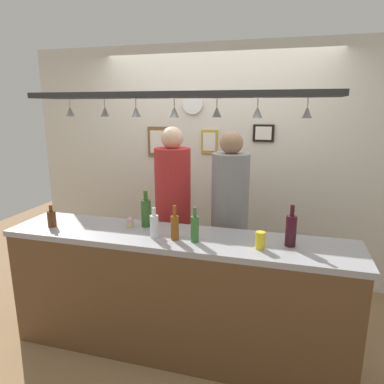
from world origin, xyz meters
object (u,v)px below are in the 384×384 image
bottle_champagne_green (146,212)px  bottle_wine_dark_red (291,230)px  picture_frame_crest (209,142)px  drink_can (260,240)px  person_left_red_shirt (173,200)px  bottle_beer_brown_stubby (52,218)px  bottle_soda_clear (154,226)px  wall_clock (193,104)px  bottle_beer_amber_tall (175,227)px  person_middle_grey_shirt (230,207)px  bottle_beer_green_import (195,228)px  cupcake (130,222)px  picture_frame_upper_small (263,133)px  picture_frame_caricature (159,142)px

bottle_champagne_green → bottle_wine_dark_red: size_ratio=1.00×
picture_frame_crest → drink_can: bearing=-64.6°
person_left_red_shirt → bottle_beer_brown_stubby: person_left_red_shirt is taller
bottle_soda_clear → wall_clock: 1.73m
bottle_beer_brown_stubby → bottle_champagne_green: (0.74, 0.22, 0.05)m
bottle_beer_amber_tall → bottle_wine_dark_red: bearing=7.2°
bottle_beer_brown_stubby → bottle_wine_dark_red: size_ratio=0.60×
bottle_beer_brown_stubby → person_middle_grey_shirt: bearing=29.5°
bottle_champagne_green → bottle_beer_green_import: (0.47, -0.22, -0.01)m
wall_clock → drink_can: bearing=-58.9°
person_left_red_shirt → bottle_beer_green_import: (0.42, -0.75, 0.02)m
bottle_wine_dark_red → cupcake: bearing=176.6°
bottle_beer_amber_tall → bottle_soda_clear: bearing=-179.9°
bottle_beer_brown_stubby → picture_frame_crest: 1.84m
bottle_beer_green_import → cupcake: (-0.60, 0.18, -0.07)m
bottle_beer_brown_stubby → drink_can: 1.67m
person_left_red_shirt → bottle_beer_brown_stubby: bearing=-136.1°
bottle_champagne_green → picture_frame_upper_small: size_ratio=1.36×
person_left_red_shirt → bottle_soda_clear: 0.76m
bottle_champagne_green → bottle_beer_green_import: bottle_champagne_green is taller
bottle_beer_brown_stubby → picture_frame_crest: bearing=56.9°
bottle_champagne_green → picture_frame_caricature: size_ratio=0.88×
bottle_champagne_green → wall_clock: 1.53m
picture_frame_caricature → wall_clock: wall_clock is taller
bottle_wine_dark_red → picture_frame_crest: 1.71m
bottle_soda_clear → picture_frame_caricature: bearing=109.5°
bottle_beer_brown_stubby → picture_frame_upper_small: bearing=43.8°
person_middle_grey_shirt → drink_can: (0.34, -0.76, -0.00)m
bottle_wine_dark_red → cupcake: 1.27m
person_left_red_shirt → drink_can: size_ratio=14.47×
bottle_beer_brown_stubby → bottle_soda_clear: bottle_soda_clear is taller
bottle_wine_dark_red → wall_clock: (-1.09, 1.37, 0.86)m
picture_frame_upper_small → picture_frame_crest: picture_frame_upper_small is taller
bottle_champagne_green → cupcake: 0.16m
cupcake → picture_frame_upper_small: picture_frame_upper_small is taller
cupcake → picture_frame_caricature: (-0.24, 1.30, 0.53)m
bottle_beer_green_import → picture_frame_crest: bearing=99.1°
person_left_red_shirt → picture_frame_upper_small: 1.22m
person_left_red_shirt → picture_frame_crest: (0.18, 0.73, 0.49)m
bottle_soda_clear → picture_frame_upper_small: 1.73m
person_middle_grey_shirt → bottle_beer_brown_stubby: person_middle_grey_shirt is taller
bottle_beer_amber_tall → wall_clock: (-0.28, 1.48, 0.88)m
picture_frame_upper_small → wall_clock: wall_clock is taller
person_left_red_shirt → person_middle_grey_shirt: size_ratio=1.02×
person_middle_grey_shirt → cupcake: person_middle_grey_shirt is taller
bottle_beer_brown_stubby → cupcake: (0.61, 0.18, -0.03)m
person_middle_grey_shirt → bottle_wine_dark_red: (0.54, -0.65, 0.06)m
bottle_champagne_green → drink_can: bottle_champagne_green is taller
person_left_red_shirt → picture_frame_upper_small: person_left_red_shirt is taller
person_middle_grey_shirt → picture_frame_crest: (-0.37, 0.73, 0.52)m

